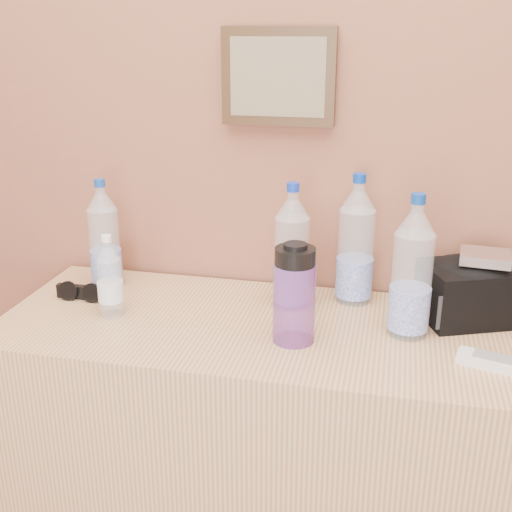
{
  "coord_description": "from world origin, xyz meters",
  "views": [
    {
      "loc": [
        0.26,
        0.28,
        1.53
      ],
      "look_at": [
        -0.06,
        1.71,
        1.0
      ],
      "focal_mm": 45.0,
      "sensor_mm": 36.0,
      "label": 1
    }
  ],
  "objects_px": {
    "pet_large_a": "(104,240)",
    "nalgene_bottle": "(294,294)",
    "dresser": "(256,457)",
    "pet_large_b": "(292,253)",
    "foil_packet": "(485,257)",
    "sunglasses": "(83,292)",
    "pet_small": "(110,281)",
    "toiletry_bag": "(472,289)",
    "ac_remote": "(496,363)",
    "pet_large_d": "(412,274)",
    "pet_large_c": "(356,246)"
  },
  "relations": [
    {
      "from": "pet_large_c",
      "to": "pet_large_b",
      "type": "bearing_deg",
      "value": -156.63
    },
    {
      "from": "pet_large_a",
      "to": "sunglasses",
      "type": "xyz_separation_m",
      "value": [
        -0.02,
        -0.11,
        -0.12
      ]
    },
    {
      "from": "foil_packet",
      "to": "toiletry_bag",
      "type": "bearing_deg",
      "value": 138.64
    },
    {
      "from": "pet_large_c",
      "to": "ac_remote",
      "type": "relative_size",
      "value": 2.13
    },
    {
      "from": "pet_large_b",
      "to": "foil_packet",
      "type": "bearing_deg",
      "value": 0.07
    },
    {
      "from": "sunglasses",
      "to": "foil_packet",
      "type": "xyz_separation_m",
      "value": [
        1.04,
        0.09,
        0.16
      ]
    },
    {
      "from": "pet_large_b",
      "to": "sunglasses",
      "type": "relative_size",
      "value": 2.26
    },
    {
      "from": "pet_large_d",
      "to": "nalgene_bottle",
      "type": "distance_m",
      "value": 0.28
    },
    {
      "from": "pet_large_b",
      "to": "toiletry_bag",
      "type": "height_order",
      "value": "pet_large_b"
    },
    {
      "from": "dresser",
      "to": "pet_large_a",
      "type": "distance_m",
      "value": 0.74
    },
    {
      "from": "foil_packet",
      "to": "ac_remote",
      "type": "bearing_deg",
      "value": -85.5
    },
    {
      "from": "pet_small",
      "to": "sunglasses",
      "type": "distance_m",
      "value": 0.16
    },
    {
      "from": "nalgene_bottle",
      "to": "pet_large_a",
      "type": "bearing_deg",
      "value": 159.05
    },
    {
      "from": "pet_small",
      "to": "pet_large_a",
      "type": "bearing_deg",
      "value": 118.13
    },
    {
      "from": "pet_large_b",
      "to": "pet_large_c",
      "type": "xyz_separation_m",
      "value": [
        0.16,
        0.07,
        0.01
      ]
    },
    {
      "from": "pet_large_a",
      "to": "nalgene_bottle",
      "type": "distance_m",
      "value": 0.62
    },
    {
      "from": "pet_large_d",
      "to": "pet_small",
      "type": "xyz_separation_m",
      "value": [
        -0.75,
        -0.06,
        -0.06
      ]
    },
    {
      "from": "ac_remote",
      "to": "foil_packet",
      "type": "height_order",
      "value": "foil_packet"
    },
    {
      "from": "dresser",
      "to": "toiletry_bag",
      "type": "height_order",
      "value": "toiletry_bag"
    },
    {
      "from": "pet_large_c",
      "to": "foil_packet",
      "type": "bearing_deg",
      "value": -12.19
    },
    {
      "from": "pet_small",
      "to": "pet_large_b",
      "type": "bearing_deg",
      "value": 20.22
    },
    {
      "from": "dresser",
      "to": "toiletry_bag",
      "type": "bearing_deg",
      "value": 15.59
    },
    {
      "from": "dresser",
      "to": "pet_large_b",
      "type": "height_order",
      "value": "pet_large_b"
    },
    {
      "from": "dresser",
      "to": "pet_small",
      "type": "relative_size",
      "value": 6.02
    },
    {
      "from": "sunglasses",
      "to": "pet_large_b",
      "type": "bearing_deg",
      "value": 8.28
    },
    {
      "from": "pet_large_d",
      "to": "pet_small",
      "type": "distance_m",
      "value": 0.75
    },
    {
      "from": "pet_large_b",
      "to": "pet_large_d",
      "type": "height_order",
      "value": "pet_large_d"
    },
    {
      "from": "dresser",
      "to": "sunglasses",
      "type": "xyz_separation_m",
      "value": [
        -0.5,
        0.04,
        0.43
      ]
    },
    {
      "from": "foil_packet",
      "to": "dresser",
      "type": "bearing_deg",
      "value": -166.52
    },
    {
      "from": "sunglasses",
      "to": "foil_packet",
      "type": "height_order",
      "value": "foil_packet"
    },
    {
      "from": "dresser",
      "to": "pet_large_b",
      "type": "xyz_separation_m",
      "value": [
        0.07,
        0.13,
        0.56
      ]
    },
    {
      "from": "sunglasses",
      "to": "ac_remote",
      "type": "height_order",
      "value": "sunglasses"
    },
    {
      "from": "nalgene_bottle",
      "to": "toiletry_bag",
      "type": "height_order",
      "value": "nalgene_bottle"
    },
    {
      "from": "dresser",
      "to": "pet_small",
      "type": "height_order",
      "value": "pet_small"
    },
    {
      "from": "pet_large_d",
      "to": "sunglasses",
      "type": "xyz_separation_m",
      "value": [
        -0.87,
        0.02,
        -0.14
      ]
    },
    {
      "from": "pet_large_a",
      "to": "foil_packet",
      "type": "bearing_deg",
      "value": -1.24
    },
    {
      "from": "foil_packet",
      "to": "nalgene_bottle",
      "type": "bearing_deg",
      "value": -155.39
    },
    {
      "from": "pet_large_c",
      "to": "ac_remote",
      "type": "xyz_separation_m",
      "value": [
        0.34,
        -0.3,
        -0.14
      ]
    },
    {
      "from": "ac_remote",
      "to": "toiletry_bag",
      "type": "height_order",
      "value": "toiletry_bag"
    },
    {
      "from": "pet_large_b",
      "to": "nalgene_bottle",
      "type": "distance_m",
      "value": 0.21
    },
    {
      "from": "pet_large_c",
      "to": "pet_small",
      "type": "distance_m",
      "value": 0.65
    },
    {
      "from": "pet_large_c",
      "to": "toiletry_bag",
      "type": "xyz_separation_m",
      "value": [
        0.3,
        -0.05,
        -0.07
      ]
    },
    {
      "from": "pet_large_c",
      "to": "nalgene_bottle",
      "type": "bearing_deg",
      "value": -113.94
    },
    {
      "from": "dresser",
      "to": "pet_small",
      "type": "distance_m",
      "value": 0.63
    },
    {
      "from": "pet_large_a",
      "to": "nalgene_bottle",
      "type": "relative_size",
      "value": 1.28
    },
    {
      "from": "dresser",
      "to": "sunglasses",
      "type": "distance_m",
      "value": 0.66
    },
    {
      "from": "pet_large_c",
      "to": "foil_packet",
      "type": "height_order",
      "value": "pet_large_c"
    },
    {
      "from": "pet_large_b",
      "to": "foil_packet",
      "type": "relative_size",
      "value": 2.85
    },
    {
      "from": "pet_large_a",
      "to": "pet_large_d",
      "type": "xyz_separation_m",
      "value": [
        0.85,
        -0.13,
        0.02
      ]
    },
    {
      "from": "pet_large_a",
      "to": "foil_packet",
      "type": "relative_size",
      "value": 2.65
    }
  ]
}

